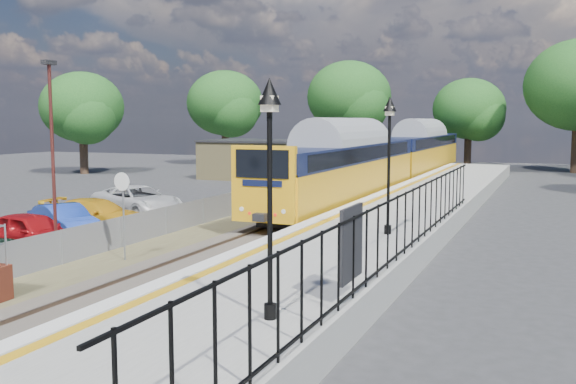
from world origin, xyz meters
The scene contains 17 objects.
ground centered at (0.00, 0.00, 0.00)m, with size 120.00×120.00×0.00m, color #2D2D30.
track_bed centered at (-0.47, 9.67, 0.09)m, with size 5.90×80.00×0.29m.
platform centered at (4.20, 8.00, 0.45)m, with size 5.00×70.00×0.90m, color gray.
platform_edge centered at (2.14, 8.00, 0.90)m, with size 0.90×70.00×0.01m.
victorian_lamp_south centered at (5.50, -4.00, 4.30)m, with size 0.44×0.44×4.60m.
victorian_lamp_north centered at (5.30, 6.00, 4.30)m, with size 0.44×0.44×4.60m.
palisade_fence centered at (6.55, 2.24, 1.84)m, with size 0.12×26.00×2.00m.
wire_fence centered at (-4.20, 12.00, 0.60)m, with size 0.06×52.00×1.20m.
outbuilding centered at (-10.91, 31.21, 1.52)m, with size 10.80×10.10×3.12m.
tree_line centered at (1.40, 42.00, 6.61)m, with size 56.80×43.80×11.88m.
train centered at (0.00, 27.84, 2.34)m, with size 2.82×40.83×3.51m.
speed_sign centered at (-2.74, 2.32, 2.07)m, with size 0.61×0.10×3.01m.
carpark_lamp centered at (-5.53, 2.20, 3.86)m, with size 0.25×0.50×6.73m.
car_red centered at (-6.71, 2.27, 0.73)m, with size 1.71×4.26×1.45m, color #AD1014.
car_blue centered at (-7.60, 4.90, 0.68)m, with size 1.45×4.14×1.37m, color navy.
car_yellow centered at (-7.58, 6.86, 0.68)m, with size 1.91×4.70×1.36m, color gold.
car_white centered at (-8.64, 11.20, 0.74)m, with size 2.45×5.31×1.48m, color silver.
Camera 1 is at (10.50, -14.94, 4.72)m, focal length 40.00 mm.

